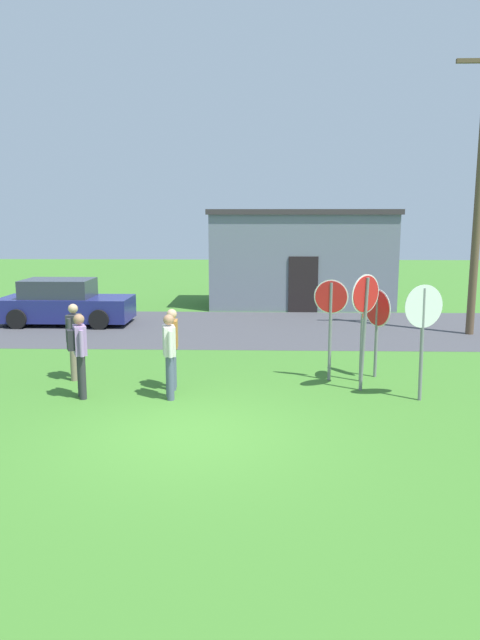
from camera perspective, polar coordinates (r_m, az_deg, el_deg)
name	(u,v)px	position (r m, az deg, el deg)	size (l,w,h in m)	color
ground_plane	(191,434)	(9.85, -4.86, -11.09)	(80.00, 80.00, 0.00)	#3D7528
street_asphalt	(224,328)	(18.86, -1.61, -0.77)	(60.00, 6.40, 0.01)	#424247
building_background	(300,258)	(23.63, 5.92, 6.07)	(7.29, 3.70, 3.83)	slate
utility_pole	(480,186)	(18.91, 22.44, 12.04)	(1.80, 0.24, 8.52)	brown
parked_car_on_street	(65,304)	(20.30, -16.81, 1.54)	(4.31, 2.03, 1.51)	navy
stop_sign_low_front	(423,321)	(11.71, 17.50, -0.12)	(0.80, 0.30, 2.28)	slate
stop_sign_far_back	(363,318)	(12.77, 11.94, 0.19)	(0.17, 0.68, 2.08)	slate
stop_sign_center_cluster	(331,312)	(12.72, 8.88, 0.76)	(0.72, 0.20, 2.23)	slate
stop_sign_rear_right	(365,311)	(12.03, 12.16, 0.84)	(0.65, 0.54, 2.42)	slate
stop_sign_nearest	(377,318)	(13.21, 13.28, 0.24)	(0.42, 0.74, 1.99)	slate
person_in_teal	(74,337)	(13.24, -15.93, -1.63)	(0.26, 0.57, 1.69)	#7A6B56
person_near_signs	(79,350)	(11.85, -15.50, -2.81)	(0.45, 0.53, 1.69)	#2D2D33
person_with_sunhat	(169,352)	(11.47, -6.94, -3.10)	(0.30, 0.55, 1.69)	#4C5670
person_on_left	(172,344)	(12.11, -6.65, -2.38)	(0.25, 0.57, 1.69)	#4C5670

